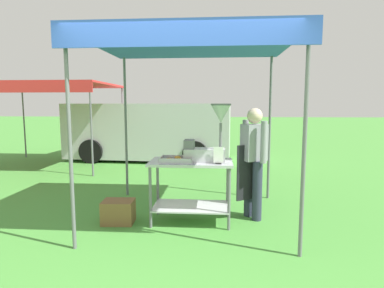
% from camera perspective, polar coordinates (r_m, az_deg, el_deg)
% --- Properties ---
extents(ground_plane, '(70.00, 70.00, 0.00)m').
position_cam_1_polar(ground_plane, '(9.58, 1.94, -2.96)').
color(ground_plane, '#478E38').
extents(stall_canopy, '(2.75, 2.43, 2.52)m').
position_cam_1_polar(stall_canopy, '(4.56, -0.10, 16.76)').
color(stall_canopy, slate).
rests_on(stall_canopy, ground).
extents(donut_cart, '(1.15, 0.65, 0.88)m').
position_cam_1_polar(donut_cart, '(4.51, -0.19, -6.16)').
color(donut_cart, '#B7B7BC').
rests_on(donut_cart, ground).
extents(donut_tray, '(0.45, 0.31, 0.07)m').
position_cam_1_polar(donut_tray, '(4.38, -2.71, -2.91)').
color(donut_tray, '#B7B7BC').
rests_on(donut_tray, donut_cart).
extents(donut_fryer, '(0.64, 0.28, 0.79)m').
position_cam_1_polar(donut_fryer, '(4.39, 3.08, 0.84)').
color(donut_fryer, '#B7B7BC').
rests_on(donut_fryer, donut_cart).
extents(menu_sign, '(0.13, 0.05, 0.23)m').
position_cam_1_polar(menu_sign, '(4.24, 4.73, -2.30)').
color(menu_sign, black).
rests_on(menu_sign, donut_cart).
extents(vendor, '(0.45, 0.51, 1.61)m').
position_cam_1_polar(vendor, '(4.69, 10.88, -2.34)').
color(vendor, '#2D3347').
rests_on(vendor, ground).
extents(supply_crate, '(0.45, 0.35, 0.32)m').
position_cam_1_polar(supply_crate, '(4.71, -12.99, -11.68)').
color(supply_crate, brown).
rests_on(supply_crate, ground).
extents(van_silver, '(4.92, 2.31, 1.69)m').
position_cam_1_polar(van_silver, '(9.87, -7.31, 2.41)').
color(van_silver, '#BCBCC1').
rests_on(van_silver, ground).
extents(neighbour_tent, '(3.38, 2.71, 2.21)m').
position_cam_1_polar(neighbour_tent, '(9.47, -24.08, 9.37)').
color(neighbour_tent, slate).
rests_on(neighbour_tent, ground).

